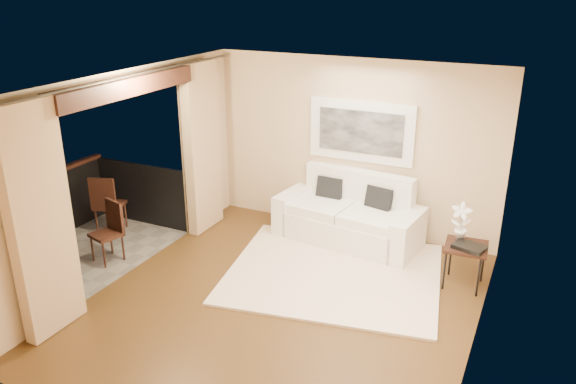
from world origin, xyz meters
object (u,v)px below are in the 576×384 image
Objects in this scene: side_table at (466,250)px; ice_bucket at (31,200)px; balcony_chair_near at (111,226)px; balcony_chair_far at (106,201)px; orchid at (461,222)px; sofa at (350,217)px; bistro_table at (35,218)px.

ice_bucket is (-5.82, -1.65, 0.27)m from side_table.
side_table is at bearing 32.49° from balcony_chair_near.
balcony_chair_far is at bearing 58.90° from ice_bucket.
balcony_chair_near is (0.65, -0.63, -0.05)m from balcony_chair_far.
balcony_chair_near is at bearing -163.38° from side_table.
side_table is at bearing 171.69° from balcony_chair_far.
orchid reaches higher than ice_bucket.
orchid reaches higher than sofa.
balcony_chair_far is 1.09× the size of balcony_chair_near.
sofa is at bearing -174.37° from balcony_chair_far.
side_table is 1.12× the size of orchid.
sofa is 11.27× the size of ice_bucket.
ice_bucket is (-0.19, 0.15, 0.18)m from bistro_table.
bistro_table is at bearing -141.51° from balcony_chair_near.
ice_bucket reaches higher than side_table.
orchid is at bearing 132.40° from side_table.
orchid is 5.84m from bistro_table.
balcony_chair_far reaches higher than balcony_chair_near.
sofa is at bearing 159.94° from side_table.
balcony_chair_far is at bearing 71.67° from bistro_table.
sofa is at bearing 29.82° from ice_bucket.
balcony_chair_far is (-5.16, -0.89, -0.28)m from orchid.
sofa is 2.60× the size of balcony_chair_near.
orchid is 2.55× the size of ice_bucket.
sofa is 3.76m from balcony_chair_far.
orchid reaches higher than side_table.
sofa is 3.16× the size of bistro_table.
ice_bucket is (-4.02, -2.31, 0.42)m from sofa.
orchid is 5.97m from ice_bucket.
ice_bucket is at bearing -143.54° from sofa.
sofa is 4.66m from ice_bucket.
bistro_table is at bearing -140.70° from sofa.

